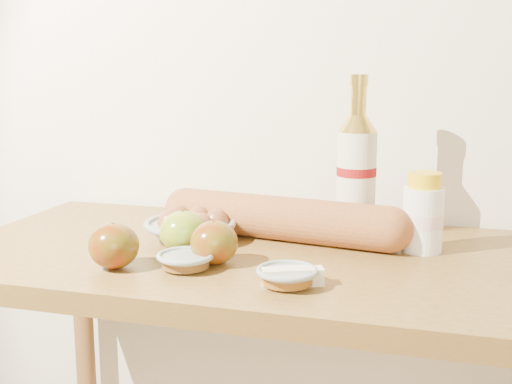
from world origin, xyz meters
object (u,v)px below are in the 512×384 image
Objects in this scene: table at (260,312)px; bourbon_bottle at (356,172)px; baguette at (281,218)px; cream_bottle at (423,215)px; egg_bowl at (191,228)px.

bourbon_bottle is (0.16, 0.16, 0.26)m from table.
cream_bottle is at bearing 7.21° from baguette.
table is at bearing -11.01° from egg_bowl.
egg_bowl is at bearing 168.99° from table.
egg_bowl is 0.18m from baguette.
cream_bottle is at bearing 15.90° from table.
baguette is (0.17, 0.06, 0.02)m from egg_bowl.
egg_bowl is at bearing -172.29° from bourbon_bottle.
baguette is (0.02, 0.09, 0.17)m from table.
bourbon_bottle is at bearing 33.84° from baguette.
bourbon_bottle is 0.17m from cream_bottle.
cream_bottle is 0.28× the size of baguette.
table is 7.92× the size of cream_bottle.
cream_bottle reaches higher than table.
table is 0.19m from baguette.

